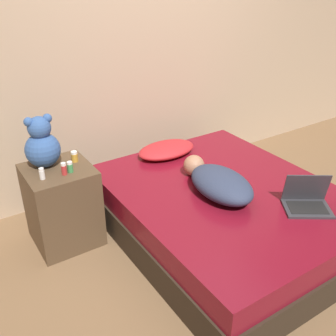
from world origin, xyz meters
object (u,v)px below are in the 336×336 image
(bottle_white, at_px, (42,174))
(bottle_green, at_px, (70,167))
(bottle_amber, at_px, (74,157))
(person_lying, at_px, (218,182))
(teddy_bear, at_px, (42,145))
(bottle_red, at_px, (64,169))
(pillow, at_px, (167,150))
(laptop, at_px, (307,201))

(bottle_white, bearing_deg, bottle_green, -2.84)
(bottle_amber, bearing_deg, person_lying, -39.28)
(teddy_bear, xyz_separation_m, bottle_red, (0.07, -0.20, -0.12))
(bottle_green, xyz_separation_m, bottle_red, (-0.05, -0.01, 0.00))
(pillow, relative_size, bottle_amber, 6.59)
(person_lying, relative_size, bottle_green, 9.18)
(laptop, distance_m, bottle_white, 1.77)
(bottle_amber, bearing_deg, bottle_green, -121.67)
(teddy_bear, bearing_deg, bottle_green, -58.73)
(person_lying, xyz_separation_m, bottle_white, (-1.08, 0.53, 0.15))
(teddy_bear, bearing_deg, laptop, -40.53)
(teddy_bear, height_order, bottle_green, teddy_bear)
(bottle_red, bearing_deg, teddy_bear, 108.87)
(teddy_bear, distance_m, bottle_white, 0.23)
(laptop, bearing_deg, person_lying, 162.82)
(pillow, relative_size, laptop, 1.38)
(person_lying, height_order, bottle_green, bottle_green)
(bottle_white, height_order, bottle_green, bottle_white)
(bottle_white, xyz_separation_m, bottle_green, (0.19, -0.01, -0.00))
(pillow, bearing_deg, bottle_red, -167.47)
(pillow, bearing_deg, bottle_green, -167.54)
(bottle_green, bearing_deg, person_lying, -30.35)
(pillow, relative_size, bottle_green, 6.65)
(bottle_white, xyz_separation_m, bottle_amber, (0.27, 0.13, -0.00))
(laptop, distance_m, bottle_red, 1.65)
(pillow, bearing_deg, teddy_bear, -179.35)
(person_lying, xyz_separation_m, bottle_amber, (-0.80, 0.66, 0.15))
(laptop, bearing_deg, pillow, 140.47)
(pillow, relative_size, teddy_bear, 1.39)
(teddy_bear, bearing_deg, bottle_white, -112.43)
(teddy_bear, xyz_separation_m, bottle_amber, (0.20, -0.05, -0.12))
(bottle_white, bearing_deg, person_lying, -26.15)
(laptop, bearing_deg, bottle_green, 175.99)
(pillow, distance_m, bottle_white, 1.13)
(person_lying, relative_size, teddy_bear, 1.92)
(bottle_white, distance_m, bottle_green, 0.19)
(bottle_green, xyz_separation_m, bottle_amber, (0.08, 0.14, 0.00))
(pillow, height_order, bottle_white, bottle_white)
(laptop, xyz_separation_m, bottle_amber, (-1.18, 1.13, 0.18))
(bottle_green, bearing_deg, teddy_bear, 121.27)
(laptop, bearing_deg, bottle_red, 177.32)
(pillow, xyz_separation_m, bottle_red, (-0.96, -0.21, 0.19))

